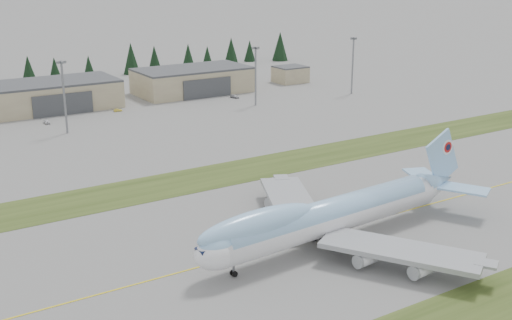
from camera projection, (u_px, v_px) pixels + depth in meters
ground at (326, 233)px, 133.80m from camera, size 7000.00×7000.00×0.00m
grass_strip_near at (472, 313)px, 103.08m from camera, size 400.00×14.00×0.08m
grass_strip_far at (221, 175)px, 170.18m from camera, size 400.00×18.00×0.08m
taxiway_line_main at (326, 233)px, 133.80m from camera, size 400.00×0.40×0.02m
boeing_747_freighter at (331, 215)px, 126.63m from camera, size 71.13×61.36×18.76m
hangar_center at (53, 95)px, 245.76m from camera, size 48.00×26.60×10.80m
hangar_right at (193, 80)px, 276.31m from camera, size 48.00×26.60×10.80m
control_shed at (290, 74)px, 300.71m from camera, size 14.00×12.00×7.60m
floodlight_masts at (150, 75)px, 223.64m from camera, size 202.83×6.79×23.90m
service_vehicle_a at (47, 124)px, 224.26m from camera, size 1.76×4.08×1.37m
service_vehicle_b at (118, 112)px, 242.53m from camera, size 3.33×1.61×1.05m
service_vehicle_c at (235, 98)px, 266.64m from camera, size 2.78×4.65×1.26m
conifer_belt at (59, 65)px, 305.73m from camera, size 274.85×14.70×16.40m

